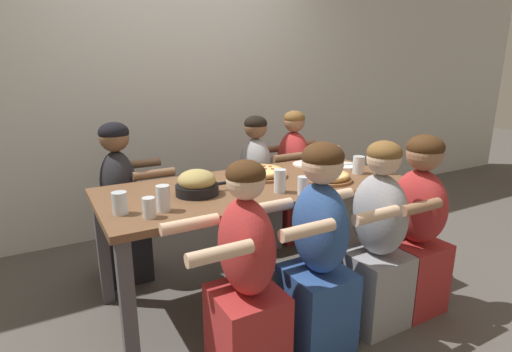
{
  "coord_description": "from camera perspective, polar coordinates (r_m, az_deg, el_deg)",
  "views": [
    {
      "loc": [
        -1.19,
        -2.13,
        1.48
      ],
      "look_at": [
        0.0,
        0.0,
        0.81
      ],
      "focal_mm": 28.0,
      "sensor_mm": 36.0,
      "label": 1
    }
  ],
  "objects": [
    {
      "name": "restaurant_back_panel",
      "position": [
        3.78,
        -11.34,
        16.83
      ],
      "size": [
        10.0,
        0.06,
        3.2
      ],
      "primitive_type": "cube",
      "color": "silver",
      "rests_on": "ground"
    },
    {
      "name": "drinking_glass_e",
      "position": [
        2.86,
        14.44,
        1.4
      ],
      "size": [
        0.08,
        0.08,
        0.12
      ],
      "color": "silver",
      "rests_on": "dining_table"
    },
    {
      "name": "drinking_glass_b",
      "position": [
        2.03,
        -15.03,
        -4.56
      ],
      "size": [
        0.06,
        0.06,
        0.1
      ],
      "color": "silver",
      "rests_on": "dining_table"
    },
    {
      "name": "drinking_glass_h",
      "position": [
        2.1,
        -13.12,
        -3.13
      ],
      "size": [
        0.07,
        0.07,
        0.14
      ],
      "color": "silver",
      "rests_on": "dining_table"
    },
    {
      "name": "empty_plate_b",
      "position": [
        3.05,
        7.37,
        1.69
      ],
      "size": [
        0.22,
        0.22,
        0.02
      ],
      "color": "white",
      "rests_on": "dining_table"
    },
    {
      "name": "dining_table",
      "position": [
        2.57,
        0.0,
        -2.99
      ],
      "size": [
        1.93,
        0.83,
        0.76
      ],
      "color": "brown",
      "rests_on": "ground"
    },
    {
      "name": "drinking_glass_c",
      "position": [
        2.12,
        -18.87,
        -3.84
      ],
      "size": [
        0.08,
        0.08,
        0.11
      ],
      "color": "silver",
      "rests_on": "dining_table"
    },
    {
      "name": "diner_near_right",
      "position": [
        2.64,
        21.84,
        -7.27
      ],
      "size": [
        0.51,
        0.4,
        1.11
      ],
      "rotation": [
        0.0,
        0.0,
        1.57
      ],
      "color": "#B22D2D",
      "rests_on": "ground"
    },
    {
      "name": "empty_plate_a",
      "position": [
        3.06,
        12.49,
        1.47
      ],
      "size": [
        0.22,
        0.22,
        0.02
      ],
      "color": "white",
      "rests_on": "dining_table"
    },
    {
      "name": "diner_near_midright",
      "position": [
        2.41,
        16.77,
        -9.35
      ],
      "size": [
        0.51,
        0.4,
        1.1
      ],
      "rotation": [
        0.0,
        0.0,
        1.57
      ],
      "color": "#99999E",
      "rests_on": "ground"
    },
    {
      "name": "pizza_board_main",
      "position": [
        2.64,
        10.17,
        -0.09
      ],
      "size": [
        0.32,
        0.32,
        0.05
      ],
      "color": "brown",
      "rests_on": "dining_table"
    },
    {
      "name": "drinking_glass_a",
      "position": [
        3.17,
        10.54,
        2.85
      ],
      "size": [
        0.08,
        0.08,
        0.11
      ],
      "color": "silver",
      "rests_on": "dining_table"
    },
    {
      "name": "diner_far_midright",
      "position": [
        3.31,
        0.01,
        -1.85
      ],
      "size": [
        0.51,
        0.4,
        1.11
      ],
      "rotation": [
        0.0,
        0.0,
        -1.57
      ],
      "color": "#99999E",
      "rests_on": "ground"
    },
    {
      "name": "diner_near_center",
      "position": [
        2.14,
        8.82,
        -11.32
      ],
      "size": [
        0.51,
        0.4,
        1.13
      ],
      "rotation": [
        0.0,
        0.0,
        1.57
      ],
      "color": "#2D5193",
      "rests_on": "ground"
    },
    {
      "name": "drinking_glass_g",
      "position": [
        2.82,
        8.27,
        1.82
      ],
      "size": [
        0.06,
        0.06,
        0.15
      ],
      "color": "silver",
      "rests_on": "dining_table"
    },
    {
      "name": "pizza_board_second",
      "position": [
        2.7,
        0.47,
        0.49
      ],
      "size": [
        0.38,
        0.38,
        0.05
      ],
      "color": "brown",
      "rests_on": "dining_table"
    },
    {
      "name": "ground_plane",
      "position": [
        2.85,
        0.0,
        -15.96
      ],
      "size": [
        18.0,
        18.0,
        0.0
      ],
      "primitive_type": "plane",
      "color": "#514C47",
      "rests_on": "ground"
    },
    {
      "name": "drinking_glass_f",
      "position": [
        2.9,
        17.53,
        1.6
      ],
      "size": [
        0.06,
        0.06,
        0.15
      ],
      "color": "silver",
      "rests_on": "dining_table"
    },
    {
      "name": "diner_far_right",
      "position": [
        3.5,
        5.34,
        -0.86
      ],
      "size": [
        0.51,
        0.4,
        1.13
      ],
      "rotation": [
        0.0,
        0.0,
        -1.57
      ],
      "color": "#B22D2D",
      "rests_on": "ground"
    },
    {
      "name": "diner_near_midleft",
      "position": [
        1.95,
        -1.48,
        -15.12
      ],
      "size": [
        0.51,
        0.4,
        1.09
      ],
      "rotation": [
        0.0,
        0.0,
        1.57
      ],
      "color": "#B22D2D",
      "rests_on": "ground"
    },
    {
      "name": "diner_far_left",
      "position": [
        2.96,
        -18.68,
        -4.47
      ],
      "size": [
        0.51,
        0.4,
        1.13
      ],
      "rotation": [
        0.0,
        0.0,
        -1.57
      ],
      "color": "#232328",
      "rests_on": "ground"
    },
    {
      "name": "drinking_glass_d",
      "position": [
        2.35,
        3.43,
        -0.86
      ],
      "size": [
        0.07,
        0.07,
        0.14
      ],
      "color": "silver",
      "rests_on": "dining_table"
    },
    {
      "name": "cocktail_glass_blue",
      "position": [
        2.33,
        6.75,
        -1.49
      ],
      "size": [
        0.07,
        0.07,
        0.13
      ],
      "color": "silver",
      "rests_on": "dining_table"
    },
    {
      "name": "skillet_bowl",
      "position": [
        2.33,
        -8.42,
        -1.09
      ],
      "size": [
        0.36,
        0.25,
        0.15
      ],
      "color": "black",
      "rests_on": "dining_table"
    }
  ]
}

